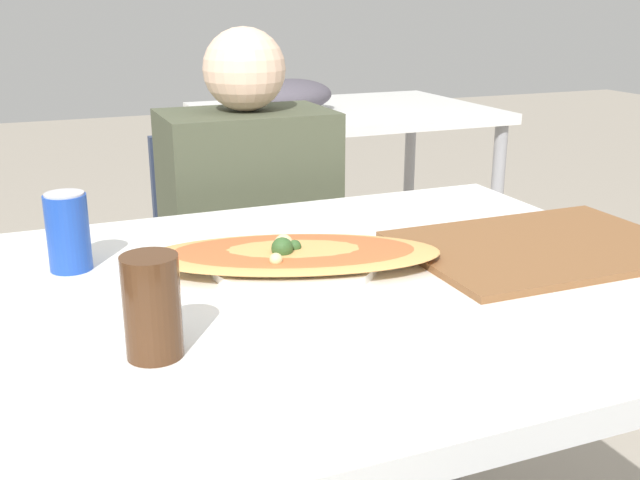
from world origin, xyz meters
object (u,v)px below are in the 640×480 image
dining_table (339,327)px  chair_far_seated (240,279)px  drink_glass (152,307)px  soda_can (68,232)px  pizza_main (294,256)px  person_seated (251,226)px

dining_table → chair_far_seated: (0.06, 0.78, -0.20)m
dining_table → drink_glass: 0.37m
dining_table → soda_can: 0.45m
pizza_main → chair_far_seated: bearing=81.3°
person_seated → pizza_main: size_ratio=2.19×
pizza_main → soda_can: soda_can is taller
person_seated → soda_can: bearing=46.6°
person_seated → pizza_main: person_seated is taller
dining_table → drink_glass: (-0.31, -0.15, 0.14)m
drink_glass → person_seated: bearing=65.7°
pizza_main → soda_can: (-0.33, 0.13, 0.04)m
dining_table → person_seated: size_ratio=0.97×
pizza_main → soda_can: 0.36m
pizza_main → drink_glass: bearing=-139.3°
person_seated → drink_glass: person_seated is taller
dining_table → soda_can: soda_can is taller
dining_table → person_seated: 0.67m
chair_far_seated → soda_can: bearing=52.7°
chair_far_seated → person_seated: (0.00, -0.11, 0.18)m
chair_far_seated → drink_glass: 1.06m
person_seated → drink_glass: (-0.37, -0.82, 0.17)m
pizza_main → drink_glass: 0.35m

